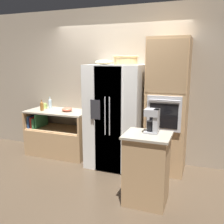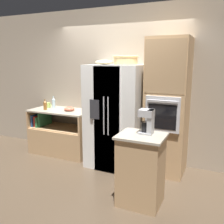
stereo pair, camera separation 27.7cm
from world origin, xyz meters
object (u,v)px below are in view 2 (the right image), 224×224
(fruit_bowl, at_px, (104,62))
(wall_oven, at_px, (167,107))
(mixing_bowl, at_px, (69,109))
(bottle_short, at_px, (54,103))
(coffee_maker, at_px, (148,121))
(wicker_basket, at_px, (126,60))
(refrigerator, at_px, (116,116))
(bottle_tall, at_px, (45,105))
(mug, at_px, (48,105))

(fruit_bowl, bearing_deg, wall_oven, 8.84)
(mixing_bowl, bearing_deg, wall_oven, 0.35)
(bottle_short, height_order, coffee_maker, coffee_maker)
(coffee_maker, bearing_deg, bottle_short, 154.05)
(mixing_bowl, bearing_deg, wicker_basket, -3.90)
(refrigerator, xyz_separation_m, fruit_bowl, (-0.19, -0.08, 0.93))
(wall_oven, distance_m, wicker_basket, 1.03)
(bottle_tall, xyz_separation_m, bottle_short, (0.03, 0.23, 0.01))
(bottle_tall, bearing_deg, wall_oven, 2.92)
(refrigerator, distance_m, wicker_basket, 0.98)
(wall_oven, bearing_deg, wicker_basket, -172.39)
(fruit_bowl, xyz_separation_m, bottle_tall, (-1.33, 0.04, -0.84))
(refrigerator, height_order, mixing_bowl, refrigerator)
(fruit_bowl, xyz_separation_m, bottle_short, (-1.30, 0.27, -0.83))
(refrigerator, relative_size, bottle_short, 7.25)
(mug, height_order, mixing_bowl, mug)
(refrigerator, xyz_separation_m, wicker_basket, (0.17, -0.01, 0.97))
(bottle_tall, relative_size, bottle_short, 0.86)
(wicker_basket, bearing_deg, coffee_maker, -54.24)
(refrigerator, relative_size, bottle_tall, 8.48)
(bottle_short, distance_m, coffee_maker, 2.59)
(wall_oven, xyz_separation_m, bottle_short, (-2.35, 0.10, -0.11))
(fruit_bowl, distance_m, mug, 1.70)
(wall_oven, relative_size, mug, 16.01)
(wall_oven, bearing_deg, mixing_bowl, -179.65)
(fruit_bowl, height_order, mixing_bowl, fruit_bowl)
(fruit_bowl, distance_m, mixing_bowl, 1.24)
(bottle_tall, xyz_separation_m, coffee_maker, (2.36, -0.91, 0.13))
(fruit_bowl, distance_m, bottle_short, 1.56)
(mixing_bowl, bearing_deg, coffee_maker, -28.56)
(bottle_short, relative_size, mixing_bowl, 1.21)
(coffee_maker, bearing_deg, wicker_basket, 125.76)
(wicker_basket, bearing_deg, bottle_short, 173.22)
(wicker_basket, xyz_separation_m, mixing_bowl, (-1.20, 0.08, -0.93))
(wall_oven, height_order, mixing_bowl, wall_oven)
(wicker_basket, distance_m, fruit_bowl, 0.37)
(wall_oven, xyz_separation_m, wicker_basket, (-0.70, -0.09, 0.76))
(bottle_tall, bearing_deg, mug, 114.52)
(fruit_bowl, bearing_deg, wicker_basket, 11.25)
(mug, bearing_deg, bottle_tall, -65.48)
(fruit_bowl, xyz_separation_m, coffee_maker, (1.03, -0.87, -0.71))
(wall_oven, distance_m, coffee_maker, 1.03)
(wicker_basket, distance_m, coffee_maker, 1.38)
(bottle_short, bearing_deg, mug, -172.53)
(wicker_basket, distance_m, mug, 2.02)
(wall_oven, bearing_deg, bottle_short, 177.48)
(coffee_maker, bearing_deg, wall_oven, 88.71)
(refrigerator, height_order, mug, refrigerator)
(refrigerator, height_order, bottle_short, refrigerator)
(bottle_short, bearing_deg, mixing_bowl, -14.09)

